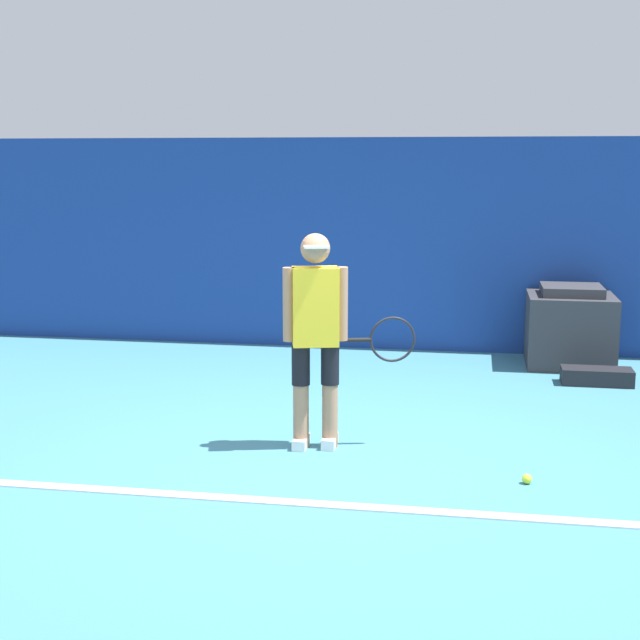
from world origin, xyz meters
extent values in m
plane|color=teal|center=(0.00, 0.00, 0.00)|extent=(24.00, 24.00, 0.00)
cube|color=navy|center=(0.00, 4.03, 1.20)|extent=(24.00, 0.10, 2.40)
cube|color=white|center=(0.00, -0.78, 0.01)|extent=(21.60, 0.10, 0.01)
cylinder|color=#A37556|center=(-0.20, 0.34, 0.25)|extent=(0.12, 0.12, 0.49)
cylinder|color=black|center=(-0.20, 0.34, 0.64)|extent=(0.14, 0.14, 0.30)
cube|color=white|center=(-0.20, 0.34, 0.04)|extent=(0.10, 0.24, 0.08)
cylinder|color=#A37556|center=(0.01, 0.39, 0.25)|extent=(0.12, 0.12, 0.49)
cylinder|color=black|center=(0.01, 0.39, 0.64)|extent=(0.14, 0.14, 0.30)
cube|color=white|center=(0.01, 0.39, 0.04)|extent=(0.10, 0.24, 0.08)
cube|color=yellow|center=(-0.09, 0.36, 1.09)|extent=(0.38, 0.28, 0.59)
sphere|color=#A37556|center=(-0.09, 0.36, 1.52)|extent=(0.22, 0.22, 0.22)
cube|color=white|center=(-0.07, 0.27, 1.54)|extent=(0.20, 0.16, 0.02)
cylinder|color=#A37556|center=(-0.28, 0.31, 1.10)|extent=(0.09, 0.09, 0.55)
cylinder|color=#A37556|center=(0.10, 0.41, 1.10)|extent=(0.09, 0.09, 0.55)
cylinder|color=black|center=(0.20, 0.44, 0.83)|extent=(0.22, 0.09, 0.03)
torus|color=black|center=(0.47, 0.51, 0.83)|extent=(0.34, 0.11, 0.35)
sphere|color=#D1E533|center=(1.45, -0.16, 0.03)|extent=(0.07, 0.07, 0.07)
cube|color=#333338|center=(2.08, 3.51, 0.38)|extent=(0.89, 0.83, 0.75)
cube|color=#333338|center=(2.08, 3.51, 0.80)|extent=(0.62, 0.58, 0.10)
cube|color=black|center=(2.27, 2.70, 0.08)|extent=(0.67, 0.28, 0.16)
camera|label=1|loc=(1.06, -6.04, 2.17)|focal=50.00mm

